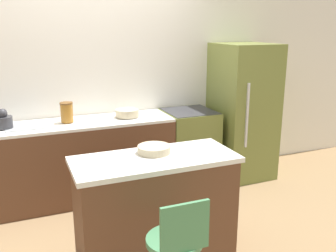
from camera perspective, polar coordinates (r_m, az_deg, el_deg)
The scene contains 10 objects.
ground_plane at distance 4.18m, azimuth -8.94°, elevation -11.91°, with size 14.00×14.00×0.00m, color #8E704C.
wall_back at distance 4.39m, azimuth -11.61°, elevation 7.16°, with size 8.00×0.06×2.60m.
back_counter at distance 4.24m, azimuth -14.65°, elevation -5.31°, with size 2.25×0.59×0.89m.
kitchen_island at distance 3.13m, azimuth -1.94°, elevation -12.36°, with size 1.30×0.56×0.88m.
oven_range at distance 4.62m, azimuth 3.21°, elevation -3.08°, with size 0.59×0.60×0.89m.
refrigerator at distance 4.80m, azimuth 11.29°, elevation 2.21°, with size 0.67×0.74×1.67m.
kettle at distance 4.07m, azimuth -23.84°, elevation 0.77°, with size 0.18×0.18×0.20m.
mixing_bowl at distance 4.22m, azimuth -6.23°, elevation 2.00°, with size 0.26×0.26×0.08m.
canister_jar at distance 4.08m, azimuth -15.17°, elevation 2.04°, with size 0.14×0.14×0.21m.
fruit_bowl at distance 3.04m, azimuth -2.14°, elevation -3.57°, with size 0.27×0.27×0.06m.
Camera 1 is at (-0.80, -3.64, 1.89)m, focal length 40.00 mm.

